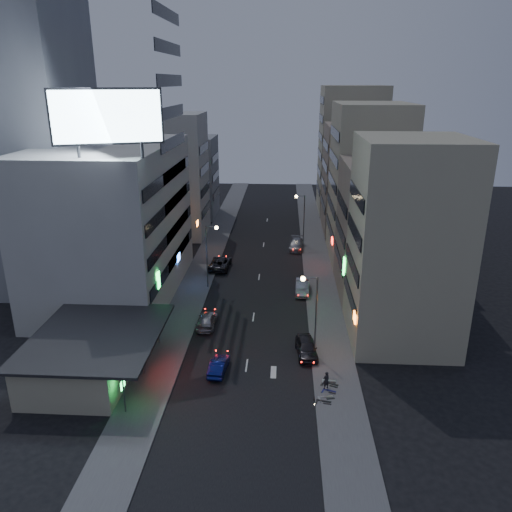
# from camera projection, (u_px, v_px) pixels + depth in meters

# --- Properties ---
(ground) EXTENTS (180.00, 180.00, 0.00)m
(ground) POSITION_uv_depth(u_px,v_px,m) (243.00, 391.00, 42.13)
(ground) COLOR black
(ground) RESTS_ON ground
(sidewalk_left) EXTENTS (4.00, 120.00, 0.12)m
(sidewalk_left) POSITION_uv_depth(u_px,v_px,m) (204.00, 265.00, 70.81)
(sidewalk_left) COLOR #4C4C4F
(sidewalk_left) RESTS_ON ground
(sidewalk_right) EXTENTS (4.00, 120.00, 0.12)m
(sidewalk_right) POSITION_uv_depth(u_px,v_px,m) (317.00, 267.00, 69.93)
(sidewalk_right) COLOR #4C4C4F
(sidewalk_right) RESTS_ON ground
(food_court) EXTENTS (11.00, 13.00, 3.88)m
(food_court) POSITION_uv_depth(u_px,v_px,m) (88.00, 353.00, 44.12)
(food_court) COLOR tan
(food_court) RESTS_ON ground
(white_building) EXTENTS (14.00, 24.00, 18.00)m
(white_building) POSITION_uv_depth(u_px,v_px,m) (113.00, 222.00, 58.92)
(white_building) COLOR #B3B4AF
(white_building) RESTS_ON ground
(grey_tower) EXTENTS (10.00, 14.00, 34.00)m
(grey_tower) POSITION_uv_depth(u_px,v_px,m) (41.00, 150.00, 59.59)
(grey_tower) COLOR gray
(grey_tower) RESTS_ON ground
(shophouse_near) EXTENTS (10.00, 11.00, 20.00)m
(shophouse_near) POSITION_uv_depth(u_px,v_px,m) (407.00, 243.00, 47.88)
(shophouse_near) COLOR tan
(shophouse_near) RESTS_ON ground
(shophouse_mid) EXTENTS (11.00, 12.00, 16.00)m
(shophouse_mid) POSITION_uv_depth(u_px,v_px,m) (387.00, 230.00, 59.35)
(shophouse_mid) COLOR gray
(shophouse_mid) RESTS_ON ground
(shophouse_far) EXTENTS (10.00, 14.00, 22.00)m
(shophouse_far) POSITION_uv_depth(u_px,v_px,m) (368.00, 184.00, 70.63)
(shophouse_far) COLOR tan
(shophouse_far) RESTS_ON ground
(far_left_a) EXTENTS (11.00, 10.00, 20.00)m
(far_left_a) POSITION_uv_depth(u_px,v_px,m) (171.00, 176.00, 82.05)
(far_left_a) COLOR #B3B4AF
(far_left_a) RESTS_ON ground
(far_left_b) EXTENTS (12.00, 10.00, 15.00)m
(far_left_b) POSITION_uv_depth(u_px,v_px,m) (184.00, 177.00, 95.16)
(far_left_b) COLOR gray
(far_left_b) RESTS_ON ground
(far_right_a) EXTENTS (11.00, 12.00, 18.00)m
(far_right_a) POSITION_uv_depth(u_px,v_px,m) (357.00, 178.00, 85.39)
(far_right_a) COLOR gray
(far_right_a) RESTS_ON ground
(far_right_b) EXTENTS (12.00, 12.00, 24.00)m
(far_right_b) POSITION_uv_depth(u_px,v_px,m) (351.00, 150.00, 97.56)
(far_right_b) COLOR tan
(far_right_b) RESTS_ON ground
(billboard) EXTENTS (9.52, 3.75, 6.20)m
(billboard) POSITION_uv_depth(u_px,v_px,m) (107.00, 117.00, 45.06)
(billboard) COLOR #595B60
(billboard) RESTS_ON white_building
(street_lamp_right_near) EXTENTS (1.60, 0.44, 8.02)m
(street_lamp_right_near) POSITION_uv_depth(u_px,v_px,m) (312.00, 305.00, 45.68)
(street_lamp_right_near) COLOR #595B60
(street_lamp_right_near) RESTS_ON sidewalk_right
(street_lamp_left) EXTENTS (1.60, 0.44, 8.02)m
(street_lamp_left) POSITION_uv_depth(u_px,v_px,m) (210.00, 248.00, 61.40)
(street_lamp_left) COLOR #595B60
(street_lamp_left) RESTS_ON sidewalk_left
(street_lamp_right_far) EXTENTS (1.60, 0.44, 8.02)m
(street_lamp_right_far) POSITION_uv_depth(u_px,v_px,m) (302.00, 213.00, 77.71)
(street_lamp_right_far) COLOR #595B60
(street_lamp_right_far) RESTS_ON sidewalk_right
(parked_car_right_near) EXTENTS (2.29, 4.77, 1.57)m
(parked_car_right_near) POSITION_uv_depth(u_px,v_px,m) (306.00, 348.00, 47.42)
(parked_car_right_near) COLOR #27262C
(parked_car_right_near) RESTS_ON ground
(parked_car_right_mid) EXTENTS (1.80, 4.74, 1.54)m
(parked_car_right_mid) POSITION_uv_depth(u_px,v_px,m) (302.00, 287.00, 61.41)
(parked_car_right_mid) COLOR #ABAEB4
(parked_car_right_mid) RESTS_ON ground
(parked_car_left) EXTENTS (2.91, 5.84, 1.59)m
(parked_car_left) POSITION_uv_depth(u_px,v_px,m) (220.00, 263.00, 69.42)
(parked_car_left) COLOR #28272C
(parked_car_left) RESTS_ON ground
(parked_car_right_far) EXTENTS (2.44, 5.36, 1.52)m
(parked_car_right_far) POSITION_uv_depth(u_px,v_px,m) (296.00, 244.00, 77.45)
(parked_car_right_far) COLOR gray
(parked_car_right_far) RESTS_ON ground
(road_car_blue) EXTENTS (1.68, 3.99, 1.28)m
(road_car_blue) POSITION_uv_depth(u_px,v_px,m) (219.00, 366.00, 44.68)
(road_car_blue) COLOR navy
(road_car_blue) RESTS_ON ground
(road_car_silver) EXTENTS (1.91, 4.70, 1.36)m
(road_car_silver) POSITION_uv_depth(u_px,v_px,m) (207.00, 320.00, 53.10)
(road_car_silver) COLOR #9EA0A6
(road_car_silver) RESTS_ON ground
(person) EXTENTS (0.70, 0.63, 1.60)m
(person) POSITION_uv_depth(u_px,v_px,m) (326.00, 380.00, 41.99)
(person) COLOR black
(person) RESTS_ON sidewalk_right
(scooter_black_a) EXTENTS (1.00, 1.93, 1.12)m
(scooter_black_a) POSITION_uv_depth(u_px,v_px,m) (332.00, 396.00, 40.33)
(scooter_black_a) COLOR black
(scooter_black_a) RESTS_ON sidewalk_right
(scooter_silver_a) EXTENTS (1.05, 2.03, 1.18)m
(scooter_silver_a) POSITION_uv_depth(u_px,v_px,m) (333.00, 389.00, 41.14)
(scooter_silver_a) COLOR #9C9EA4
(scooter_silver_a) RESTS_ON sidewalk_right
(scooter_blue) EXTENTS (1.12, 1.80, 1.04)m
(scooter_blue) POSITION_uv_depth(u_px,v_px,m) (337.00, 386.00, 41.66)
(scooter_blue) COLOR navy
(scooter_blue) RESTS_ON sidewalk_right
(scooter_black_b) EXTENTS (1.44, 2.11, 1.23)m
(scooter_black_b) POSITION_uv_depth(u_px,v_px,m) (339.00, 379.00, 42.53)
(scooter_black_b) COLOR black
(scooter_black_b) RESTS_ON sidewalk_right
(scooter_silver_b) EXTENTS (0.80, 1.80, 1.06)m
(scooter_silver_b) POSITION_uv_depth(u_px,v_px,m) (336.00, 375.00, 43.21)
(scooter_silver_b) COLOR #AAAEB2
(scooter_silver_b) RESTS_ON sidewalk_right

